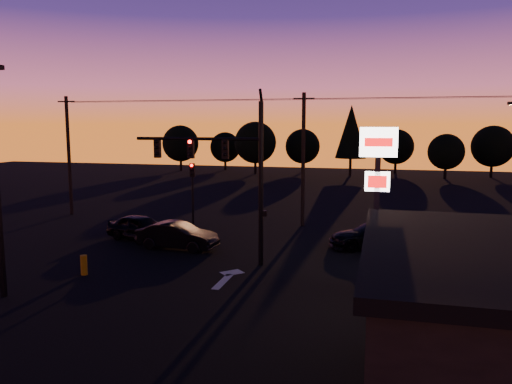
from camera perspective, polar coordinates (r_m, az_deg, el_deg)
ground at (r=21.73m, az=-5.91°, el=-10.85°), size 120.00×120.00×0.00m
lane_arrow at (r=23.07m, az=-3.29°, el=-9.69°), size 1.20×3.10×0.01m
traffic_signal_mast at (r=24.49m, az=-3.08°, el=3.11°), size 6.79×0.52×8.58m
secondary_signal at (r=33.36m, az=-7.27°, el=0.72°), size 0.30×0.31×4.35m
pylon_sign at (r=20.90m, az=13.72°, el=2.03°), size 1.50×0.28×6.80m
utility_pole_0 at (r=40.64m, az=-20.60°, el=3.99°), size 1.40×0.26×9.00m
utility_pole_1 at (r=33.79m, az=5.42°, el=3.78°), size 1.40×0.26×9.00m
power_wires at (r=33.75m, az=5.50°, el=10.53°), size 36.00×1.22×0.07m
bollard at (r=24.59m, az=-19.07°, el=-7.89°), size 0.31×0.31×0.93m
tree_0 at (r=75.25m, az=-8.62°, el=5.51°), size 5.36×5.36×6.74m
tree_1 at (r=76.01m, az=-3.54°, el=5.13°), size 4.54×4.54×5.71m
tree_2 at (r=69.51m, az=-0.07°, el=5.67°), size 5.77×5.78×7.26m
tree_3 at (r=72.25m, az=5.35°, el=5.22°), size 4.95×4.95×6.22m
tree_4 at (r=68.44m, az=10.82°, el=6.80°), size 4.18×4.18×9.50m
tree_5 at (r=73.40m, az=15.71°, el=5.01°), size 4.95×4.95×6.22m
tree_6 at (r=67.85m, az=20.91°, el=4.32°), size 4.54×4.54×5.71m
tree_7 at (r=71.71m, az=25.44°, el=4.74°), size 5.36×5.36×6.74m
car_left at (r=30.78m, az=-12.97°, el=-3.98°), size 4.77×2.88×1.52m
car_mid at (r=28.28m, az=-8.97°, el=-4.94°), size 4.63×1.88×1.49m
car_right at (r=28.85m, az=13.45°, el=-4.80°), size 5.57×3.71×1.50m
suv_parked at (r=18.81m, az=20.33°, el=-12.30°), size 3.33×4.89×1.24m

